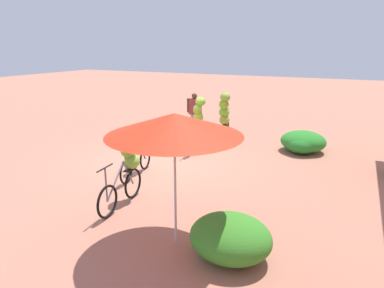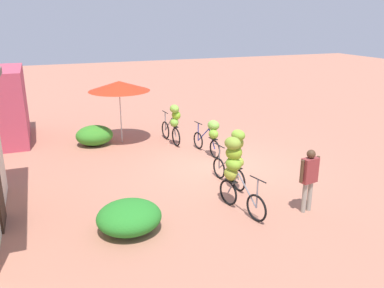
% 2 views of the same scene
% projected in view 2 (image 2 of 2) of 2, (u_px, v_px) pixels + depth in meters
% --- Properties ---
extents(ground_plane, '(60.00, 60.00, 0.00)m').
position_uv_depth(ground_plane, '(224.00, 166.00, 12.29)').
color(ground_plane, '#B17059').
extents(hedge_bush_front_left, '(1.32, 1.40, 0.66)m').
position_uv_depth(hedge_bush_front_left, '(129.00, 217.00, 8.49)').
color(hedge_bush_front_left, '#288228').
rests_on(hedge_bush_front_left, ground).
extents(hedge_bush_front_right, '(1.28, 1.06, 0.59)m').
position_uv_depth(hedge_bush_front_right, '(128.00, 216.00, 8.60)').
color(hedge_bush_front_right, '#247F29').
rests_on(hedge_bush_front_right, ground).
extents(hedge_bush_mid, '(1.16, 1.31, 0.70)m').
position_uv_depth(hedge_bush_mid, '(94.00, 135.00, 14.20)').
color(hedge_bush_mid, '#378927').
rests_on(hedge_bush_mid, ground).
extents(market_umbrella, '(2.18, 2.18, 2.25)m').
position_uv_depth(market_umbrella, '(119.00, 86.00, 14.00)').
color(market_umbrella, beige).
rests_on(market_umbrella, ground).
extents(bicycle_leftmost, '(1.60, 0.53, 1.76)m').
position_uv_depth(bicycle_leftmost, '(235.00, 167.00, 9.33)').
color(bicycle_leftmost, black).
rests_on(bicycle_leftmost, ground).
extents(bicycle_near_pile, '(1.57, 0.42, 1.68)m').
position_uv_depth(bicycle_near_pile, '(235.00, 154.00, 10.42)').
color(bicycle_near_pile, black).
rests_on(bicycle_near_pile, ground).
extents(bicycle_center_loaded, '(1.67, 0.46, 1.22)m').
position_uv_depth(bicycle_center_loaded, '(211.00, 134.00, 12.99)').
color(bicycle_center_loaded, black).
rests_on(bicycle_center_loaded, ground).
extents(bicycle_by_shop, '(1.64, 0.40, 1.50)m').
position_uv_depth(bicycle_by_shop, '(174.00, 121.00, 14.07)').
color(bicycle_by_shop, black).
rests_on(bicycle_by_shop, ground).
extents(person_vendor, '(0.27, 0.57, 1.54)m').
position_uv_depth(person_vendor, '(309.00, 175.00, 9.17)').
color(person_vendor, gray).
rests_on(person_vendor, ground).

